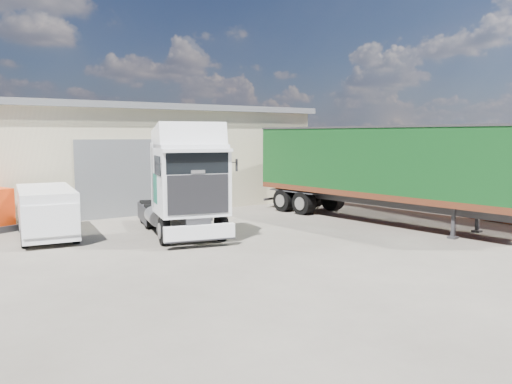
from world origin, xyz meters
TOP-DOWN VIEW (x-y plane):
  - ground at (0.00, 0.00)m, footprint 120.00×120.00m
  - warehouse at (-6.00, 16.00)m, footprint 30.60×12.60m
  - brick_boundary_wall at (11.50, 6.00)m, footprint 0.35×26.00m
  - tractor_unit at (-1.33, 4.30)m, footprint 3.65×6.64m
  - box_trailer at (7.15, 2.80)m, footprint 4.31×12.78m
  - panel_van at (-5.76, 6.81)m, footprint 2.31×4.68m

SIDE VIEW (x-z plane):
  - ground at x=0.00m, z-range 0.00..0.00m
  - panel_van at x=-5.76m, z-range 0.03..1.87m
  - brick_boundary_wall at x=11.50m, z-range 0.00..2.50m
  - tractor_unit at x=-1.33m, z-range -0.34..3.91m
  - box_trailer at x=7.15m, z-range 0.46..4.63m
  - warehouse at x=-6.00m, z-range -0.05..5.37m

